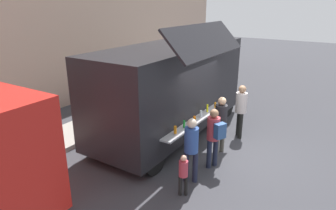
{
  "coord_description": "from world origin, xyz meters",
  "views": [
    {
      "loc": [
        -7.87,
        -3.05,
        4.32
      ],
      "look_at": [
        -0.6,
        1.76,
        1.3
      ],
      "focal_mm": 31.92,
      "sensor_mm": 36.0,
      "label": 1
    }
  ],
  "objects": [
    {
      "name": "ground_plane",
      "position": [
        0.0,
        0.0,
        0.0
      ],
      "size": [
        60.0,
        60.0,
        0.0
      ],
      "primitive_type": "plane",
      "color": "#38383D"
    },
    {
      "name": "customer_front_ordering",
      "position": [
        -0.28,
        0.13,
        1.04
      ],
      "size": [
        0.57,
        0.36,
        1.75
      ],
      "rotation": [
        0.0,
        0.0,
        1.27
      ],
      "color": "#4B483F",
      "rests_on": "ground"
    },
    {
      "name": "customer_rear_waiting",
      "position": [
        -2.1,
        0.09,
        1.02
      ],
      "size": [
        0.35,
        0.35,
        1.71
      ],
      "rotation": [
        0.0,
        0.0,
        0.49
      ],
      "color": "#1F2339",
      "rests_on": "ground"
    },
    {
      "name": "food_truck_main",
      "position": [
        0.2,
        2.14,
        1.64
      ],
      "size": [
        6.48,
        3.15,
        3.75
      ],
      "rotation": [
        0.0,
        0.0,
        0.02
      ],
      "color": "black",
      "rests_on": "ground"
    },
    {
      "name": "trash_bin",
      "position": [
        3.72,
        4.46,
        0.45
      ],
      "size": [
        0.6,
        0.6,
        0.91
      ],
      "primitive_type": "cylinder",
      "color": "#2D5E3A",
      "rests_on": "ground"
    },
    {
      "name": "child_near_queue",
      "position": [
        -2.69,
        -0.05,
        0.63
      ],
      "size": [
        0.21,
        0.21,
        1.05
      ],
      "rotation": [
        0.0,
        0.0,
        0.65
      ],
      "color": "black",
      "rests_on": "ground"
    },
    {
      "name": "customer_extra_browsing",
      "position": [
        1.12,
        0.03,
        1.07
      ],
      "size": [
        0.37,
        0.37,
        1.79
      ],
      "rotation": [
        0.0,
        0.0,
        2.19
      ],
      "color": "black",
      "rests_on": "ground"
    },
    {
      "name": "customer_mid_with_backpack",
      "position": [
        -1.15,
        -0.08,
        1.03
      ],
      "size": [
        0.45,
        0.55,
        1.68
      ],
      "rotation": [
        0.0,
        0.0,
        1.14
      ],
      "color": "#1E2338",
      "rests_on": "ground"
    },
    {
      "name": "curb_strip",
      "position": [
        -3.8,
        4.76,
        0.07
      ],
      "size": [
        28.0,
        1.6,
        0.15
      ],
      "primitive_type": "cube",
      "color": "#9E998E",
      "rests_on": "ground"
    }
  ]
}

